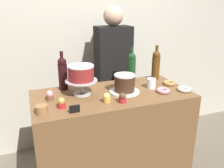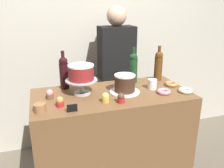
% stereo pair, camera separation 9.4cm
% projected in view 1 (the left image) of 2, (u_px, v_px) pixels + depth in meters
% --- Properties ---
extents(back_wall, '(6.00, 0.05, 2.60)m').
position_uv_depth(back_wall, '(84.00, 34.00, 2.54)').
color(back_wall, '#BCB7A8').
rests_on(back_wall, ground_plane).
extents(display_counter, '(1.27, 0.62, 0.92)m').
position_uv_depth(display_counter, '(112.00, 142.00, 2.04)').
color(display_counter, brown).
rests_on(display_counter, ground_plane).
extents(cake_stand_pedestal, '(0.25, 0.25, 0.12)m').
position_uv_depth(cake_stand_pedestal, '(82.00, 85.00, 1.84)').
color(cake_stand_pedestal, '#B2B2B7').
rests_on(cake_stand_pedestal, display_counter).
extents(white_layer_cake, '(0.20, 0.20, 0.12)m').
position_uv_depth(white_layer_cake, '(81.00, 73.00, 1.80)').
color(white_layer_cake, maroon).
rests_on(white_layer_cake, cake_stand_pedestal).
extents(silver_serving_platter, '(0.25, 0.25, 0.01)m').
position_uv_depth(silver_serving_platter, '(124.00, 91.00, 1.91)').
color(silver_serving_platter, white).
rests_on(silver_serving_platter, display_counter).
extents(chocolate_round_cake, '(0.17, 0.17, 0.14)m').
position_uv_depth(chocolate_round_cake, '(125.00, 83.00, 1.89)').
color(chocolate_round_cake, '#3D2619').
rests_on(chocolate_round_cake, silver_serving_platter).
extents(wine_bottle_dark_red, '(0.08, 0.08, 0.33)m').
position_uv_depth(wine_bottle_dark_red, '(63.00, 73.00, 1.93)').
color(wine_bottle_dark_red, black).
rests_on(wine_bottle_dark_red, display_counter).
extents(wine_bottle_amber, '(0.08, 0.08, 0.33)m').
position_uv_depth(wine_bottle_amber, '(156.00, 64.00, 2.20)').
color(wine_bottle_amber, '#5B3814').
rests_on(wine_bottle_amber, display_counter).
extents(wine_bottle_green, '(0.08, 0.08, 0.33)m').
position_uv_depth(wine_bottle_green, '(132.00, 67.00, 2.11)').
color(wine_bottle_green, '#193D1E').
rests_on(wine_bottle_green, display_counter).
extents(cupcake_caramel, '(0.06, 0.06, 0.07)m').
position_uv_depth(cupcake_caramel, '(61.00, 103.00, 1.62)').
color(cupcake_caramel, red).
rests_on(cupcake_caramel, display_counter).
extents(cupcake_strawberry, '(0.06, 0.06, 0.07)m').
position_uv_depth(cupcake_strawberry, '(50.00, 96.00, 1.74)').
color(cupcake_strawberry, brown).
rests_on(cupcake_strawberry, display_counter).
extents(cupcake_chocolate, '(0.06, 0.06, 0.07)m').
position_uv_depth(cupcake_chocolate, '(122.00, 98.00, 1.70)').
color(cupcake_chocolate, red).
rests_on(cupcake_chocolate, display_counter).
extents(cupcake_lemon, '(0.06, 0.06, 0.07)m').
position_uv_depth(cupcake_lemon, '(107.00, 98.00, 1.70)').
color(cupcake_lemon, gold).
rests_on(cupcake_lemon, display_counter).
extents(donut_sugar, '(0.11, 0.11, 0.03)m').
position_uv_depth(donut_sugar, '(184.00, 89.00, 1.93)').
color(donut_sugar, silver).
rests_on(donut_sugar, display_counter).
extents(donut_pink, '(0.11, 0.11, 0.03)m').
position_uv_depth(donut_pink, '(163.00, 91.00, 1.90)').
color(donut_pink, pink).
rests_on(donut_pink, display_counter).
extents(donut_maple, '(0.11, 0.11, 0.03)m').
position_uv_depth(donut_maple, '(169.00, 83.00, 2.08)').
color(donut_maple, '#B27F47').
rests_on(donut_maple, display_counter).
extents(cookie_stack, '(0.08, 0.08, 0.05)m').
position_uv_depth(cookie_stack, '(41.00, 109.00, 1.54)').
color(cookie_stack, olive).
rests_on(cookie_stack, display_counter).
extents(price_sign_chalkboard, '(0.07, 0.01, 0.05)m').
position_uv_depth(price_sign_chalkboard, '(75.00, 109.00, 1.55)').
color(price_sign_chalkboard, black).
rests_on(price_sign_chalkboard, display_counter).
extents(coffee_cup_ceramic, '(0.08, 0.08, 0.08)m').
position_uv_depth(coffee_cup_ceramic, '(151.00, 83.00, 1.99)').
color(coffee_cup_ceramic, white).
rests_on(coffee_cup_ceramic, display_counter).
extents(barista_figure, '(0.36, 0.22, 1.60)m').
position_uv_depth(barista_figure, '(113.00, 79.00, 2.51)').
color(barista_figure, black).
rests_on(barista_figure, ground_plane).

